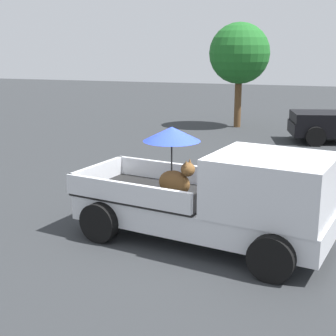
% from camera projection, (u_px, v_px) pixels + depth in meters
% --- Properties ---
extents(ground_plane, '(80.00, 80.00, 0.00)m').
position_uv_depth(ground_plane, '(200.00, 241.00, 9.82)').
color(ground_plane, '#2D3033').
extents(pickup_truck_main, '(5.32, 3.03, 2.27)m').
position_uv_depth(pickup_truck_main, '(223.00, 198.00, 9.36)').
color(pickup_truck_main, black).
rests_on(pickup_truck_main, ground).
extents(tree_by_lot, '(2.80, 2.80, 4.83)m').
position_uv_depth(tree_by_lot, '(239.00, 54.00, 22.57)').
color(tree_by_lot, brown).
rests_on(tree_by_lot, ground).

